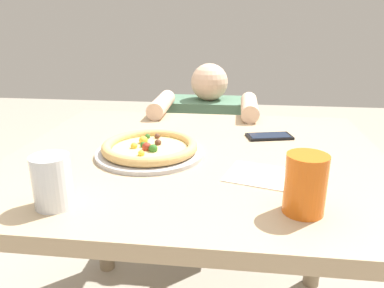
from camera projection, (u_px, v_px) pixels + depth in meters
dining_table at (197, 188)px, 1.15m from camera, size 1.11×0.96×0.75m
pizza_near at (150, 149)px, 1.10m from camera, size 0.32×0.32×0.04m
drink_cup_colored at (305, 184)px, 0.76m from camera, size 0.09×0.09×0.13m
water_cup_clear at (52, 181)px, 0.79m from camera, size 0.08×0.08×0.12m
paper_napkin at (259, 175)px, 0.96m from camera, size 0.19×0.18×0.00m
cell_phone at (269, 136)px, 1.26m from camera, size 0.16×0.11×0.01m
diner_seated at (208, 168)px, 1.89m from camera, size 0.44×0.53×0.93m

